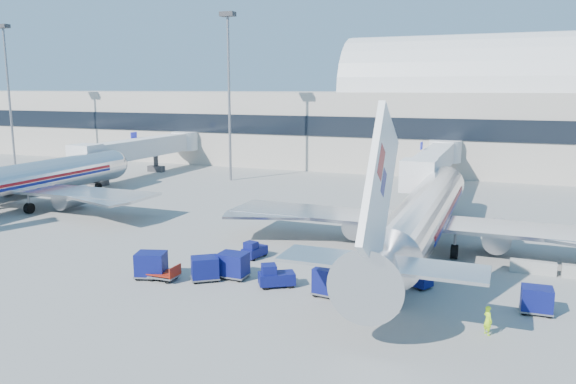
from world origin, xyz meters
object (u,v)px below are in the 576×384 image
at_px(jetbridge_mid, 147,148).
at_px(tug_right, 414,277).
at_px(cart_train_b, 205,268).
at_px(mast_far_west, 7,75).
at_px(cart_open_red, 164,274).
at_px(jetbridge_near, 435,161).
at_px(ramp_worker, 488,320).
at_px(mast_west, 229,72).
at_px(cart_solo_near, 331,281).
at_px(tug_left, 254,250).
at_px(airliner_mid, 16,182).
at_px(airliner_main, 423,215).
at_px(cart_train_a, 233,265).
at_px(barrier_near, 533,267).
at_px(tug_lead, 275,276).
at_px(cart_train_c, 151,265).
at_px(cart_solo_far, 537,300).

relative_size(jetbridge_mid, tug_right, 11.54).
xyz_separation_m(jetbridge_mid, cart_train_b, (32.01, -38.48, -3.06)).
distance_m(mast_far_west, cart_open_red, 68.70).
distance_m(jetbridge_near, cart_open_red, 41.54).
bearing_deg(ramp_worker, mast_west, 1.63).
relative_size(cart_train_b, cart_solo_near, 1.04).
bearing_deg(tug_left, airliner_mid, 91.24).
relative_size(airliner_main, mast_west, 1.65).
height_order(cart_train_a, cart_open_red, cart_train_a).
height_order(airliner_mid, tug_right, airliner_mid).
bearing_deg(cart_train_a, barrier_near, 24.78).
bearing_deg(jetbridge_near, tug_lead, -97.81).
distance_m(tug_lead, ramp_worker, 13.32).
bearing_deg(airliner_mid, barrier_near, -2.87).
bearing_deg(ramp_worker, airliner_main, -18.94).
bearing_deg(cart_train_a, tug_lead, -7.96).
bearing_deg(cart_train_b, cart_train_a, 0.64).
bearing_deg(ramp_worker, tug_left, 25.39).
xyz_separation_m(airliner_main, barrier_near, (8.00, -2.51, -2.48)).
xyz_separation_m(mast_west, tug_right, (30.74, -33.55, -14.16)).
distance_m(airliner_main, cart_train_a, 15.62).
height_order(tug_left, cart_open_red, tug_left).
height_order(airliner_mid, mast_far_west, mast_far_west).
height_order(tug_right, cart_train_b, cart_train_b).
bearing_deg(tug_left, tug_right, -84.85).
relative_size(jetbridge_mid, cart_train_b, 11.88).
bearing_deg(mast_far_west, tug_lead, -30.67).
height_order(jetbridge_mid, tug_left, jetbridge_mid).
bearing_deg(mast_far_west, tug_left, -28.58).
distance_m(airliner_mid, cart_open_red, 30.10).
relative_size(jetbridge_near, cart_train_c, 11.49).
xyz_separation_m(barrier_near, cart_solo_near, (-11.73, -9.29, 0.52)).
xyz_separation_m(airliner_main, cart_train_b, (-12.39, -12.17, -2.06)).
xyz_separation_m(barrier_near, ramp_worker, (-2.51, -11.55, 0.33)).
bearing_deg(tug_right, cart_train_c, -135.90).
bearing_deg(airliner_mid, cart_train_b, -22.35).
bearing_deg(airliner_main, tug_lead, -123.38).
bearing_deg(cart_train_a, cart_open_red, -152.94).
xyz_separation_m(tug_right, cart_train_b, (-13.14, -4.11, 0.23)).
height_order(jetbridge_near, cart_open_red, jetbridge_near).
xyz_separation_m(jetbridge_near, mast_west, (-27.60, -0.81, 10.86)).
bearing_deg(jetbridge_near, mast_west, -178.32).
bearing_deg(cart_train_b, mast_far_west, 110.53).
bearing_deg(airliner_main, airliner_mid, 180.00).
height_order(jetbridge_near, cart_train_b, jetbridge_near).
distance_m(airliner_mid, tug_left, 31.21).
relative_size(tug_left, cart_solo_near, 1.00).
bearing_deg(airliner_main, tug_right, -84.72).
height_order(tug_right, cart_solo_far, cart_solo_far).
relative_size(mast_far_west, barrier_near, 7.53).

